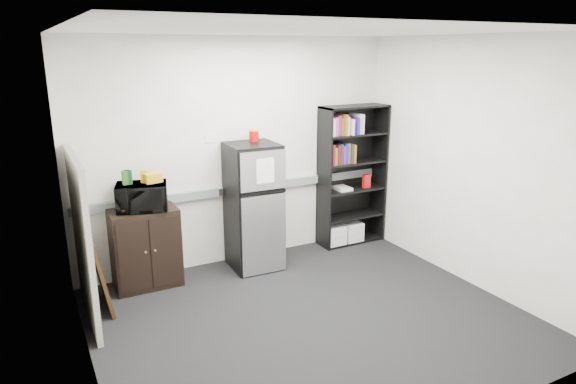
% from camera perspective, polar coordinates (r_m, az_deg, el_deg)
% --- Properties ---
extents(floor, '(4.00, 4.00, 0.00)m').
position_cam_1_polar(floor, '(5.18, 2.55, -13.89)').
color(floor, black).
rests_on(floor, ground).
extents(wall_back, '(4.00, 0.02, 2.70)m').
position_cam_1_polar(wall_back, '(6.20, -5.49, 4.40)').
color(wall_back, silver).
rests_on(wall_back, floor).
extents(wall_right, '(0.02, 3.50, 2.70)m').
position_cam_1_polar(wall_right, '(5.91, 19.73, 2.99)').
color(wall_right, silver).
rests_on(wall_right, floor).
extents(wall_left, '(0.02, 3.50, 2.70)m').
position_cam_1_polar(wall_left, '(4.07, -22.32, -2.79)').
color(wall_left, silver).
rests_on(wall_left, floor).
extents(ceiling, '(4.00, 3.50, 0.02)m').
position_cam_1_polar(ceiling, '(4.51, 2.99, 17.48)').
color(ceiling, white).
rests_on(ceiling, wall_back).
extents(electrical_raceway, '(3.92, 0.05, 0.10)m').
position_cam_1_polar(electrical_raceway, '(6.27, -5.28, 0.32)').
color(electrical_raceway, gray).
rests_on(electrical_raceway, wall_back).
extents(wall_note, '(0.14, 0.00, 0.10)m').
position_cam_1_polar(wall_note, '(6.03, -8.61, 5.92)').
color(wall_note, white).
rests_on(wall_note, wall_back).
extents(bookshelf, '(0.90, 0.34, 1.85)m').
position_cam_1_polar(bookshelf, '(6.83, 6.97, 2.17)').
color(bookshelf, black).
rests_on(bookshelf, floor).
extents(cubicle_partition, '(0.06, 1.30, 1.62)m').
position_cam_1_polar(cubicle_partition, '(5.27, -21.91, -4.83)').
color(cubicle_partition, '#ADA799').
rests_on(cubicle_partition, floor).
extents(cabinet, '(0.71, 0.47, 0.89)m').
position_cam_1_polar(cabinet, '(5.88, -15.54, -5.99)').
color(cabinet, black).
rests_on(cabinet, floor).
extents(microwave, '(0.60, 0.48, 0.29)m').
position_cam_1_polar(microwave, '(5.68, -15.93, -0.52)').
color(microwave, black).
rests_on(microwave, cabinet).
extents(snack_box_a, '(0.07, 0.06, 0.15)m').
position_cam_1_polar(snack_box_a, '(5.63, -17.60, 1.53)').
color(snack_box_a, '#205919').
rests_on(snack_box_a, microwave).
extents(snack_box_b, '(0.08, 0.07, 0.15)m').
position_cam_1_polar(snack_box_b, '(5.64, -17.30, 1.57)').
color(snack_box_b, '#0D3A1C').
rests_on(snack_box_b, microwave).
extents(snack_box_c, '(0.08, 0.07, 0.14)m').
position_cam_1_polar(snack_box_c, '(5.67, -15.70, 1.72)').
color(snack_box_c, gold).
rests_on(snack_box_c, microwave).
extents(snack_bag, '(0.19, 0.13, 0.10)m').
position_cam_1_polar(snack_bag, '(5.64, -14.76, 1.52)').
color(snack_bag, orange).
rests_on(snack_bag, microwave).
extents(refrigerator, '(0.58, 0.61, 1.51)m').
position_cam_1_polar(refrigerator, '(6.06, -3.85, -1.64)').
color(refrigerator, black).
rests_on(refrigerator, floor).
extents(coffee_can, '(0.12, 0.12, 0.16)m').
position_cam_1_polar(coffee_can, '(6.02, -3.81, 6.40)').
color(coffee_can, '#B0080A').
rests_on(coffee_can, refrigerator).
extents(framed_poster, '(0.16, 0.62, 0.79)m').
position_cam_1_polar(framed_poster, '(5.53, -20.23, -8.31)').
color(framed_poster, black).
rests_on(framed_poster, floor).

